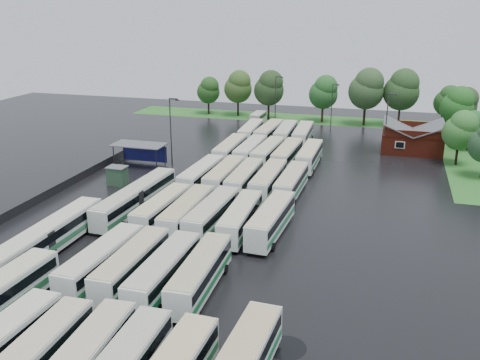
# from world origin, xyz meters

# --- Properties ---
(ground) EXTENTS (160.00, 160.00, 0.00)m
(ground) POSITION_xyz_m (0.00, 0.00, 0.00)
(ground) COLOR black
(ground) RESTS_ON ground
(brick_building) EXTENTS (10.07, 8.60, 5.39)m
(brick_building) POSITION_xyz_m (24.00, 42.77, 1.87)
(brick_building) COLOR maroon
(brick_building) RESTS_ON ground
(wash_shed) EXTENTS (8.20, 4.20, 3.58)m
(wash_shed) POSITION_xyz_m (-17.20, 22.02, 2.99)
(wash_shed) COLOR #2D2D30
(wash_shed) RESTS_ON ground
(utility_hut) EXTENTS (2.70, 2.20, 2.62)m
(utility_hut) POSITION_xyz_m (-16.20, 12.60, 1.32)
(utility_hut) COLOR #28482E
(utility_hut) RESTS_ON ground
(grass_strip_north) EXTENTS (80.00, 10.00, 0.01)m
(grass_strip_north) POSITION_xyz_m (2.00, 64.80, 0.01)
(grass_strip_north) COLOR #2A6C24
(grass_strip_north) RESTS_ON ground
(grass_strip_east) EXTENTS (10.00, 50.00, 0.01)m
(grass_strip_east) POSITION_xyz_m (34.00, 42.80, 0.01)
(grass_strip_east) COLOR #2A6C24
(grass_strip_east) RESTS_ON ground
(west_fence) EXTENTS (0.10, 50.00, 1.20)m
(west_fence) POSITION_xyz_m (-22.20, 8.00, 0.60)
(west_fence) COLOR #2D2D30
(west_fence) RESTS_ON ground
(bus_r0c1) EXTENTS (2.66, 11.47, 3.18)m
(bus_r0c1) POSITION_xyz_m (-1.25, -26.23, 1.75)
(bus_r0c1) COLOR white
(bus_r0c1) RESTS_ON ground
(bus_r1c0) EXTENTS (2.95, 11.83, 3.27)m
(bus_r1c0) POSITION_xyz_m (-4.23, -12.38, 1.80)
(bus_r1c0) COLOR white
(bus_r1c0) RESTS_ON ground
(bus_r1c1) EXTENTS (2.53, 11.55, 3.21)m
(bus_r1c1) POSITION_xyz_m (-1.29, -12.15, 1.77)
(bus_r1c1) COLOR white
(bus_r1c1) RESTS_ON ground
(bus_r1c2) EXTENTS (2.60, 11.81, 3.28)m
(bus_r1c2) POSITION_xyz_m (2.12, -12.68, 1.81)
(bus_r1c2) COLOR white
(bus_r1c2) RESTS_ON ground
(bus_r1c3) EXTENTS (2.80, 11.74, 3.25)m
(bus_r1c3) POSITION_xyz_m (5.33, -12.07, 1.79)
(bus_r1c3) COLOR white
(bus_r1c3) RESTS_ON ground
(bus_r2c0) EXTENTS (2.92, 11.48, 3.17)m
(bus_r2c0) POSITION_xyz_m (-4.32, 1.39, 1.74)
(bus_r2c0) COLOR white
(bus_r2c0) RESTS_ON ground
(bus_r2c1) EXTENTS (2.56, 11.87, 3.30)m
(bus_r2c1) POSITION_xyz_m (-1.09, 1.06, 1.82)
(bus_r2c1) COLOR white
(bus_r2c1) RESTS_ON ground
(bus_r2c2) EXTENTS (3.01, 11.96, 3.30)m
(bus_r2c2) POSITION_xyz_m (1.82, 1.30, 1.82)
(bus_r2c2) COLOR white
(bus_r2c2) RESTS_ON ground
(bus_r2c3) EXTENTS (2.77, 11.59, 3.21)m
(bus_r2c3) POSITION_xyz_m (5.16, 1.26, 1.76)
(bus_r2c3) COLOR white
(bus_r2c3) RESTS_ON ground
(bus_r2c4) EXTENTS (3.08, 12.02, 3.32)m
(bus_r2c4) POSITION_xyz_m (8.57, 1.54, 1.82)
(bus_r2c4) COLOR white
(bus_r2c4) RESTS_ON ground
(bus_r3c0) EXTENTS (2.89, 11.84, 3.28)m
(bus_r3c0) POSITION_xyz_m (-4.27, 14.57, 1.80)
(bus_r3c0) COLOR white
(bus_r3c0) RESTS_ON ground
(bus_r3c1) EXTENTS (2.62, 11.78, 3.27)m
(bus_r3c1) POSITION_xyz_m (-1.10, 15.12, 1.80)
(bus_r3c1) COLOR white
(bus_r3c1) RESTS_ON ground
(bus_r3c2) EXTENTS (2.53, 11.64, 3.24)m
(bus_r3c2) POSITION_xyz_m (1.83, 14.71, 1.78)
(bus_r3c2) COLOR white
(bus_r3c2) RESTS_ON ground
(bus_r3c3) EXTENTS (2.60, 11.97, 3.33)m
(bus_r3c3) POSITION_xyz_m (5.18, 14.64, 1.83)
(bus_r3c3) COLOR white
(bus_r3c3) RESTS_ON ground
(bus_r3c4) EXTENTS (2.66, 11.63, 3.23)m
(bus_r3c4) POSITION_xyz_m (8.27, 14.88, 1.77)
(bus_r3c4) COLOR white
(bus_r3c4) RESTS_ON ground
(bus_r4c0) EXTENTS (2.64, 11.94, 3.32)m
(bus_r4c0) POSITION_xyz_m (-4.33, 28.30, 1.82)
(bus_r4c0) COLOR white
(bus_r4c0) RESTS_ON ground
(bus_r4c1) EXTENTS (2.69, 11.89, 3.30)m
(bus_r4c1) POSITION_xyz_m (-1.05, 28.54, 1.81)
(bus_r4c1) COLOR white
(bus_r4c1) RESTS_ON ground
(bus_r4c2) EXTENTS (3.02, 11.88, 3.28)m
(bus_r4c2) POSITION_xyz_m (1.91, 28.36, 1.80)
(bus_r4c2) COLOR white
(bus_r4c2) RESTS_ON ground
(bus_r4c3) EXTENTS (2.88, 11.92, 3.30)m
(bus_r4c3) POSITION_xyz_m (5.05, 28.17, 1.81)
(bus_r4c3) COLOR white
(bus_r4c3) RESTS_ON ground
(bus_r4c4) EXTENTS (2.51, 11.66, 3.25)m
(bus_r4c4) POSITION_xyz_m (8.51, 28.42, 1.78)
(bus_r4c4) COLOR white
(bus_r4c4) RESTS_ON ground
(bus_r5c0) EXTENTS (2.95, 11.64, 3.21)m
(bus_r5c0) POSITION_xyz_m (-4.56, 41.85, 1.77)
(bus_r5c0) COLOR white
(bus_r5c0) RESTS_ON ground
(bus_r5c1) EXTENTS (3.04, 12.07, 3.33)m
(bus_r5c1) POSITION_xyz_m (-1.09, 41.91, 1.83)
(bus_r5c1) COLOR white
(bus_r5c1) RESTS_ON ground
(bus_r5c2) EXTENTS (2.88, 11.90, 3.29)m
(bus_r5c2) POSITION_xyz_m (1.96, 41.97, 1.81)
(bus_r5c2) COLOR white
(bus_r5c2) RESTS_ON ground
(bus_r5c3) EXTENTS (2.89, 11.76, 3.25)m
(bus_r5c3) POSITION_xyz_m (5.10, 42.26, 1.79)
(bus_r5c3) COLOR white
(bus_r5c3) RESTS_ON ground
(artic_bus_west_b) EXTENTS (3.25, 17.16, 3.17)m
(artic_bus_west_b) POSITION_xyz_m (-9.00, 4.07, 1.76)
(artic_bus_west_b) COLOR white
(artic_bus_west_b) RESTS_ON ground
(artic_bus_west_c) EXTENTS (2.54, 17.46, 3.24)m
(artic_bus_west_c) POSITION_xyz_m (-12.16, -9.44, 1.80)
(artic_bus_west_c) COLOR white
(artic_bus_west_c) RESTS_ON ground
(minibus) EXTENTS (2.38, 5.94, 2.56)m
(minibus) POSITION_xyz_m (-6.79, 56.14, 1.42)
(minibus) COLOR beige
(minibus) RESTS_ON ground
(tree_north_0) EXTENTS (5.22, 5.22, 8.65)m
(tree_north_0) POSITION_xyz_m (-20.55, 64.21, 5.56)
(tree_north_0) COLOR black
(tree_north_0) RESTS_ON ground
(tree_north_1) EXTENTS (6.25, 6.25, 10.36)m
(tree_north_1) POSITION_xyz_m (-13.42, 64.10, 6.67)
(tree_north_1) COLOR black
(tree_north_1) RESTS_ON ground
(tree_north_2) EXTENTS (6.54, 6.54, 10.84)m
(tree_north_2) POSITION_xyz_m (-5.80, 62.11, 6.97)
(tree_north_2) COLOR black
(tree_north_2) RESTS_ON ground
(tree_north_3) EXTENTS (6.14, 6.14, 10.17)m
(tree_north_3) POSITION_xyz_m (6.02, 62.45, 6.54)
(tree_north_3) COLOR #3B2519
(tree_north_3) RESTS_ON ground
(tree_north_4) EXTENTS (7.28, 7.28, 12.06)m
(tree_north_4) POSITION_xyz_m (14.90, 61.69, 7.76)
(tree_north_4) COLOR black
(tree_north_4) RESTS_ON ground
(tree_north_5) EXTENTS (7.27, 7.27, 12.04)m
(tree_north_5) POSITION_xyz_m (21.84, 62.52, 7.75)
(tree_north_5) COLOR #311F13
(tree_north_5) RESTS_ON ground
(tree_north_6) EXTENTS (5.36, 5.36, 8.88)m
(tree_north_6) POSITION_xyz_m (30.96, 63.53, 5.71)
(tree_north_6) COLOR #332213
(tree_north_6) RESTS_ON ground
(tree_east_1) EXTENTS (5.35, 5.35, 8.86)m
(tree_east_1) POSITION_xyz_m (30.83, 36.10, 5.70)
(tree_east_1) COLOR black
(tree_east_1) RESTS_ON ground
(tree_east_2) EXTENTS (4.34, 4.31, 7.13)m
(tree_east_2) POSITION_xyz_m (33.62, 46.15, 4.58)
(tree_east_2) COLOR black
(tree_east_2) RESTS_ON ground
(tree_east_3) EXTENTS (6.08, 6.08, 10.07)m
(tree_east_3) POSITION_xyz_m (31.84, 54.13, 6.48)
(tree_east_3) COLOR black
(tree_east_3) RESTS_ON ground
(tree_east_4) EXTENTS (5.59, 5.57, 9.22)m
(tree_east_4) POSITION_xyz_m (33.49, 59.55, 5.93)
(tree_east_4) COLOR black
(tree_east_4) RESTS_ON ground
(lamp_post_ne) EXTENTS (1.60, 0.31, 10.41)m
(lamp_post_ne) POSITION_xyz_m (19.62, 39.23, 6.04)
(lamp_post_ne) COLOR #2D2D30
(lamp_post_ne) RESTS_ON ground
(lamp_post_nw) EXTENTS (1.65, 0.32, 10.74)m
(lamp_post_nw) POSITION_xyz_m (-12.26, 23.21, 6.24)
(lamp_post_nw) COLOR #2D2D30
(lamp_post_nw) RESTS_ON ground
(lamp_post_back_w) EXTENTS (1.63, 0.32, 10.58)m
(lamp_post_back_w) POSITION_xyz_m (-2.56, 54.14, 6.14)
(lamp_post_back_w) COLOR #2D2D30
(lamp_post_back_w) RESTS_ON ground
(lamp_post_back_e) EXTENTS (1.43, 0.28, 9.29)m
(lamp_post_back_e) POSITION_xyz_m (8.64, 55.62, 5.39)
(lamp_post_back_e) COLOR #2D2D30
(lamp_post_back_e) RESTS_ON ground
(puddle_0) EXTENTS (5.53, 5.53, 0.01)m
(puddle_0) POSITION_xyz_m (-2.37, -20.55, 0.00)
(puddle_0) COLOR black
(puddle_0) RESTS_ON ground
(puddle_1) EXTENTS (3.04, 3.04, 0.01)m
(puddle_1) POSITION_xyz_m (6.44, -20.24, 0.00)
(puddle_1) COLOR black
(puddle_1) RESTS_ON ground
(puddle_2) EXTENTS (4.57, 4.57, 0.01)m
(puddle_2) POSITION_xyz_m (-6.70, 4.79, 0.00)
(puddle_2) COLOR black
(puddle_2) RESTS_ON ground
(puddle_3) EXTENTS (4.91, 4.91, 0.01)m
(puddle_3) POSITION_xyz_m (5.51, -1.91, 0.00)
(puddle_3) COLOR black
(puddle_3) RESTS_ON ground
(puddle_4) EXTENTS (3.08, 3.08, 0.01)m
(puddle_4) POSITION_xyz_m (14.26, -18.02, 0.00)
(puddle_4) COLOR black
(puddle_4) RESTS_ON ground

